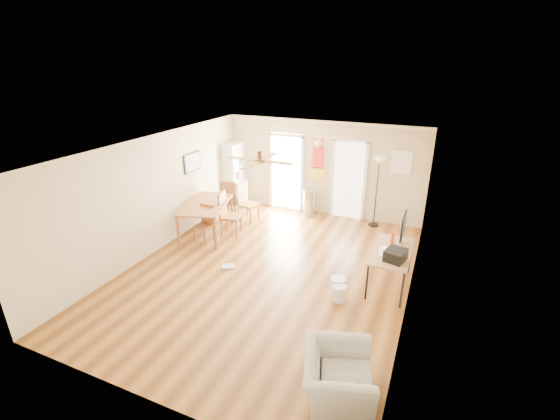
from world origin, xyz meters
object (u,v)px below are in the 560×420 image
at_px(computer_desk, 390,268).
at_px(wastebasket_b, 339,293).
at_px(dining_chair_near, 203,224).
at_px(dining_chair_far, 232,199).
at_px(torchiere_lamp, 376,192).
at_px(dining_chair_right_b, 231,214).
at_px(dining_table, 207,219).
at_px(dining_chair_right_a, 248,202).
at_px(armchair, 338,378).
at_px(wastebasket_a, 338,286).
at_px(bookshelf, 235,174).
at_px(trash_can, 309,202).
at_px(printer, 395,255).

height_order(computer_desk, wastebasket_b, computer_desk).
bearing_deg(dining_chair_near, computer_desk, 3.79).
distance_m(dining_chair_far, torchiere_lamp, 3.83).
xyz_separation_m(dining_chair_right_b, torchiere_lamp, (3.15, 1.97, 0.38)).
relative_size(dining_table, dining_chair_right_a, 1.58).
height_order(wastebasket_b, armchair, armchair).
height_order(dining_table, wastebasket_a, dining_table).
relative_size(dining_chair_right_b, dining_chair_near, 1.20).
relative_size(dining_chair_near, wastebasket_b, 3.03).
bearing_deg(dining_table, dining_chair_right_b, 23.23).
relative_size(bookshelf, dining_chair_right_b, 1.71).
xyz_separation_m(dining_table, wastebasket_a, (3.67, -1.20, -0.26)).
height_order(dining_chair_near, dining_chair_far, dining_chair_far).
relative_size(bookshelf, wastebasket_a, 5.73).
distance_m(bookshelf, computer_desk, 5.61).
bearing_deg(dining_chair_right_b, dining_chair_right_a, -12.06).
relative_size(dining_chair_near, wastebasket_a, 2.79).
xyz_separation_m(dining_chair_near, wastebasket_a, (3.53, -0.84, -0.29)).
distance_m(dining_chair_far, armchair, 6.30).
bearing_deg(dining_table, trash_can, 49.71).
bearing_deg(computer_desk, printer, -74.02).
xyz_separation_m(dining_chair_right_a, torchiere_lamp, (3.15, 1.04, 0.40)).
height_order(dining_chair_right_b, trash_can, dining_chair_right_b).
relative_size(computer_desk, armchair, 1.40).
bearing_deg(dining_chair_far, printer, 150.56).
bearing_deg(dining_chair_right_b, computer_desk, -112.91).
bearing_deg(dining_chair_near, bookshelf, 107.96).
distance_m(dining_chair_right_b, armchair, 5.29).
xyz_separation_m(dining_chair_far, armchair, (4.26, -4.64, -0.23)).
xyz_separation_m(bookshelf, dining_table, (0.39, -2.16, -0.51)).
xyz_separation_m(dining_chair_far, wastebasket_b, (3.71, -2.56, -0.41)).
xyz_separation_m(dining_chair_right_a, wastebasket_a, (3.12, -2.36, -0.37)).
bearing_deg(dining_chair_far, bookshelf, -71.97).
distance_m(dining_chair_right_b, trash_can, 2.41).
bearing_deg(dining_chair_far, trash_can, -155.34).
xyz_separation_m(trash_can, torchiere_lamp, (1.81, -0.03, 0.56)).
bearing_deg(trash_can, dining_chair_far, -149.80).
relative_size(bookshelf, dining_chair_far, 1.67).
relative_size(dining_chair_right_b, wastebasket_b, 3.64).
bearing_deg(dining_chair_right_a, dining_chair_right_b, -171.71).
xyz_separation_m(dining_chair_right_b, dining_chair_far, (-0.51, 0.92, 0.01)).
bearing_deg(dining_chair_near, wastebasket_b, -10.22).
distance_m(torchiere_lamp, printer, 3.20).
bearing_deg(dining_table, bookshelf, 100.38).
distance_m(bookshelf, dining_chair_right_b, 2.17).
xyz_separation_m(printer, armchair, (-0.30, -2.62, -0.52)).
height_order(computer_desk, wastebasket_a, computer_desk).
bearing_deg(trash_can, dining_chair_right_a, -141.48).
height_order(trash_can, torchiere_lamp, torchiere_lamp).
relative_size(dining_chair_right_b, armchair, 1.09).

